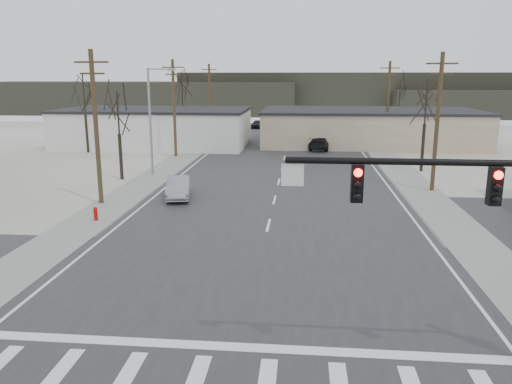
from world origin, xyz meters
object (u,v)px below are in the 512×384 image
(sedan_crossing, at_px, (178,187))
(car_far_a, at_px, (320,142))
(car_far_b, at_px, (257,124))
(fire_hydrant, at_px, (96,214))

(sedan_crossing, bearing_deg, car_far_a, 55.40)
(car_far_a, relative_size, car_far_b, 1.48)
(fire_hydrant, xyz_separation_m, sedan_crossing, (3.49, 6.00, 0.32))
(sedan_crossing, bearing_deg, car_far_b, 77.41)
(sedan_crossing, bearing_deg, fire_hydrant, -131.42)
(car_far_a, bearing_deg, car_far_b, -58.87)
(sedan_crossing, relative_size, car_far_b, 1.16)
(fire_hydrant, distance_m, sedan_crossing, 6.95)
(car_far_b, bearing_deg, car_far_a, -63.16)
(fire_hydrant, relative_size, car_far_a, 0.15)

